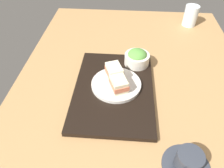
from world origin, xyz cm
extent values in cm
cube|color=tan|center=(0.00, 0.00, -1.50)|extent=(140.00, 100.00, 3.00)
cube|color=black|center=(4.52, -7.99, 0.91)|extent=(45.22, 31.05, 1.83)
cylinder|color=silver|center=(3.28, -7.11, 2.51)|extent=(19.82, 19.82, 1.37)
cube|color=#EFE5C1|center=(0.25, -8.21, 4.01)|extent=(8.74, 7.74, 1.63)
cube|color=#CC6B4C|center=(0.25, -8.21, 6.05)|extent=(9.05, 8.05, 2.45)
cube|color=#EFE5C1|center=(0.25, -8.21, 8.10)|extent=(8.74, 7.74, 1.63)
cube|color=beige|center=(6.31, -6.01, 3.92)|extent=(8.74, 7.74, 1.45)
cube|color=#CC6B4C|center=(6.31, -6.01, 5.64)|extent=(9.40, 8.34, 1.99)
cube|color=beige|center=(6.31, -6.01, 7.35)|extent=(8.74, 7.74, 1.45)
cylinder|color=silver|center=(-11.64, 1.08, 4.26)|extent=(10.90, 10.90, 4.85)
ellipsoid|color=#5B9E42|center=(-11.64, 1.08, 6.68)|extent=(8.26, 8.26, 4.54)
cylinder|color=#333842|center=(34.43, 15.48, 0.40)|extent=(14.32, 14.32, 0.80)
cylinder|color=#333842|center=(34.43, 15.48, 3.81)|extent=(7.62, 7.62, 6.02)
cylinder|color=black|center=(34.43, 15.48, 6.42)|extent=(7.01, 7.01, 0.40)
cylinder|color=silver|center=(-53.41, 31.96, 5.69)|extent=(7.70, 7.70, 11.39)
camera|label=1|loc=(65.11, -4.08, 61.28)|focal=34.30mm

